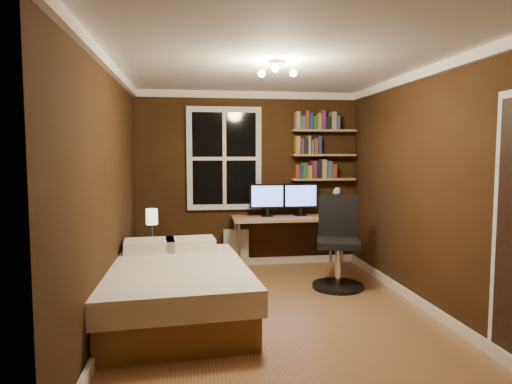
{
  "coord_description": "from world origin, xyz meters",
  "views": [
    {
      "loc": [
        -0.81,
        -4.44,
        1.63
      ],
      "look_at": [
        -0.12,
        0.45,
        1.21
      ],
      "focal_mm": 32.0,
      "sensor_mm": 36.0,
      "label": 1
    }
  ],
  "objects": [
    {
      "name": "floor",
      "position": [
        0.0,
        0.0,
        0.0
      ],
      "size": [
        4.2,
        4.2,
        0.0
      ],
      "primitive_type": "plane",
      "color": "brown",
      "rests_on": "ground"
    },
    {
      "name": "wall_back",
      "position": [
        0.0,
        2.1,
        1.25
      ],
      "size": [
        3.2,
        0.04,
        2.5
      ],
      "primitive_type": "cube",
      "color": "black",
      "rests_on": "ground"
    },
    {
      "name": "wall_left",
      "position": [
        -1.6,
        0.0,
        1.25
      ],
      "size": [
        0.04,
        4.2,
        2.5
      ],
      "primitive_type": "cube",
      "color": "black",
      "rests_on": "ground"
    },
    {
      "name": "wall_right",
      "position": [
        1.6,
        0.0,
        1.25
      ],
      "size": [
        0.04,
        4.2,
        2.5
      ],
      "primitive_type": "cube",
      "color": "black",
      "rests_on": "ground"
    },
    {
      "name": "ceiling",
      "position": [
        0.0,
        0.0,
        2.5
      ],
      "size": [
        3.2,
        4.2,
        0.02
      ],
      "primitive_type": "cube",
      "color": "white",
      "rests_on": "wall_back"
    },
    {
      "name": "window",
      "position": [
        -0.35,
        2.06,
        1.55
      ],
      "size": [
        1.06,
        0.06,
        1.46
      ],
      "primitive_type": "cube",
      "color": "white",
      "rests_on": "wall_back"
    },
    {
      "name": "ceiling_fixture",
      "position": [
        0.0,
        -0.1,
        2.4
      ],
      "size": [
        0.44,
        0.44,
        0.18
      ],
      "primitive_type": null,
      "color": "beige",
      "rests_on": "ceiling"
    },
    {
      "name": "bookshelf_lower",
      "position": [
        1.08,
        1.98,
        1.25
      ],
      "size": [
        0.92,
        0.22,
        0.03
      ],
      "primitive_type": "cube",
      "color": "#9D754C",
      "rests_on": "wall_back"
    },
    {
      "name": "books_row_lower",
      "position": [
        1.08,
        1.98,
        1.38
      ],
      "size": [
        0.54,
        0.16,
        0.23
      ],
      "primitive_type": null,
      "color": "maroon",
      "rests_on": "bookshelf_lower"
    },
    {
      "name": "bookshelf_middle",
      "position": [
        1.08,
        1.98,
        1.6
      ],
      "size": [
        0.92,
        0.22,
        0.03
      ],
      "primitive_type": "cube",
      "color": "#9D754C",
      "rests_on": "wall_back"
    },
    {
      "name": "books_row_middle",
      "position": [
        1.08,
        1.98,
        1.73
      ],
      "size": [
        0.42,
        0.16,
        0.23
      ],
      "primitive_type": null,
      "color": "navy",
      "rests_on": "bookshelf_middle"
    },
    {
      "name": "bookshelf_upper",
      "position": [
        1.08,
        1.98,
        1.95
      ],
      "size": [
        0.92,
        0.22,
        0.03
      ],
      "primitive_type": "cube",
      "color": "#9D754C",
      "rests_on": "wall_back"
    },
    {
      "name": "books_row_upper",
      "position": [
        1.08,
        1.98,
        2.08
      ],
      "size": [
        0.6,
        0.16,
        0.23
      ],
      "primitive_type": null,
      "color": "#265A2B",
      "rests_on": "bookshelf_upper"
    },
    {
      "name": "bed",
      "position": [
        -1.0,
        0.03,
        0.28
      ],
      "size": [
        1.56,
        2.06,
        0.66
      ],
      "rotation": [
        0.0,
        0.0,
        0.09
      ],
      "color": "brown",
      "rests_on": "ground"
    },
    {
      "name": "nightstand",
      "position": [
        -1.32,
        1.46,
        0.24
      ],
      "size": [
        0.39,
        0.39,
        0.48
      ],
      "primitive_type": "cube",
      "rotation": [
        0.0,
        0.0,
        0.01
      ],
      "color": "brown",
      "rests_on": "ground"
    },
    {
      "name": "bedside_lamp",
      "position": [
        -1.32,
        1.46,
        0.7
      ],
      "size": [
        0.15,
        0.15,
        0.44
      ],
      "primitive_type": null,
      "color": "#F5EACE",
      "rests_on": "nightstand"
    },
    {
      "name": "radiator",
      "position": [
        -0.2,
        2.0,
        0.27
      ],
      "size": [
        0.36,
        0.13,
        0.54
      ],
      "primitive_type": "cube",
      "color": "beige",
      "rests_on": "ground"
    },
    {
      "name": "desk",
      "position": [
        0.52,
        1.79,
        0.67
      ],
      "size": [
        1.55,
        0.58,
        0.74
      ],
      "color": "#9D754C",
      "rests_on": "ground"
    },
    {
      "name": "monitor_left",
      "position": [
        0.24,
        1.87,
        0.97
      ],
      "size": [
        0.5,
        0.12,
        0.46
      ],
      "primitive_type": null,
      "color": "black",
      "rests_on": "desk"
    },
    {
      "name": "monitor_right",
      "position": [
        0.72,
        1.87,
        0.97
      ],
      "size": [
        0.5,
        0.12,
        0.46
      ],
      "primitive_type": null,
      "color": "black",
      "rests_on": "desk"
    },
    {
      "name": "desk_lamp",
      "position": [
        1.18,
        1.69,
        0.96
      ],
      "size": [
        0.14,
        0.32,
        0.44
      ],
      "primitive_type": null,
      "color": "silver",
      "rests_on": "desk"
    },
    {
      "name": "office_chair",
      "position": [
        0.94,
        0.82,
        0.44
      ],
      "size": [
        0.62,
        0.62,
        1.11
      ],
      "rotation": [
        0.0,
        0.0,
        -0.28
      ],
      "color": "black",
      "rests_on": "ground"
    }
  ]
}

